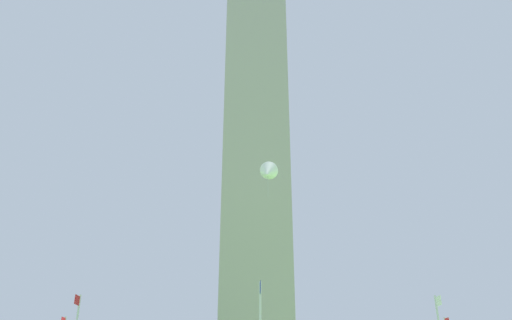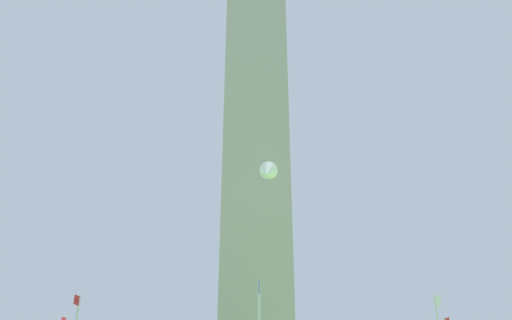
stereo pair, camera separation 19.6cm
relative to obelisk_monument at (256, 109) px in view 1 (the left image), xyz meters
name	(u,v)px [view 1 (the left image)]	position (x,y,z in m)	size (l,w,h in m)	color
obelisk_monument	(256,109)	(0.00, 0.00, 0.00)	(6.80, 6.80, 61.82)	#A8A399
kite_white_delta	(268,172)	(10.46, 0.83, -12.04)	(2.33, 1.96, 3.21)	white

